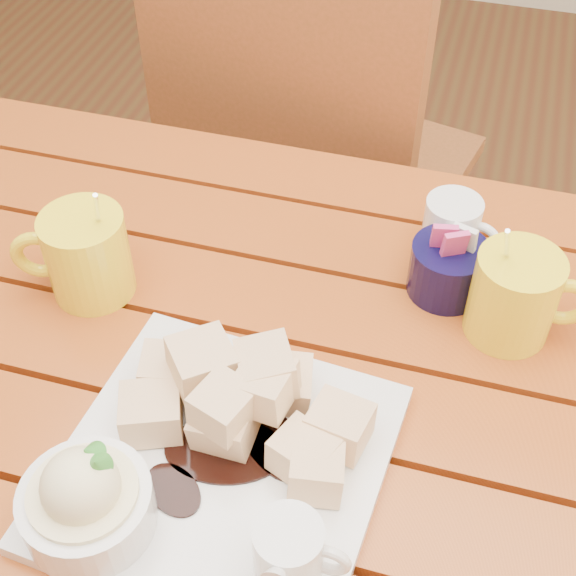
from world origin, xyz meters
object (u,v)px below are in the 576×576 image
(coffee_mug_right, at_px, (517,295))
(table, at_px, (257,438))
(coffee_mug_left, at_px, (85,254))
(chair_far, at_px, (309,168))
(dessert_plate, at_px, (198,459))

(coffee_mug_right, bearing_deg, table, -156.10)
(table, relative_size, coffee_mug_left, 7.85)
(table, xyz_separation_m, coffee_mug_left, (-0.21, 0.07, 0.16))
(coffee_mug_right, bearing_deg, coffee_mug_left, -177.80)
(table, bearing_deg, chair_far, 99.52)
(dessert_plate, bearing_deg, coffee_mug_right, 46.29)
(table, height_order, chair_far, chair_far)
(table, xyz_separation_m, chair_far, (-0.11, 0.63, -0.10))
(dessert_plate, height_order, coffee_mug_right, coffee_mug_right)
(dessert_plate, xyz_separation_m, chair_far, (-0.09, 0.75, -0.25))
(coffee_mug_left, height_order, chair_far, chair_far)
(coffee_mug_right, height_order, chair_far, chair_far)
(dessert_plate, relative_size, coffee_mug_right, 2.05)
(table, height_order, coffee_mug_right, coffee_mug_right)
(dessert_plate, bearing_deg, coffee_mug_left, 135.76)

